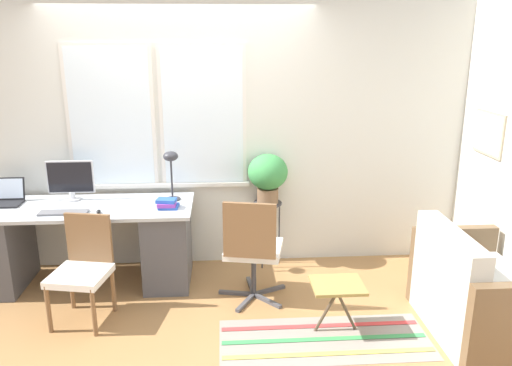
% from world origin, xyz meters
% --- Properties ---
extents(ground_plane, '(14.00, 14.00, 0.00)m').
position_xyz_m(ground_plane, '(0.00, 0.00, 0.00)').
color(ground_plane, '#9E7042').
extents(wall_back_with_window, '(9.00, 0.12, 2.70)m').
position_xyz_m(wall_back_with_window, '(-0.01, 0.80, 1.35)').
color(wall_back_with_window, silver).
rests_on(wall_back_with_window, ground_plane).
extents(wall_right_with_picture, '(0.08, 9.00, 2.70)m').
position_xyz_m(wall_right_with_picture, '(2.78, 0.00, 1.35)').
color(wall_right_with_picture, silver).
rests_on(wall_right_with_picture, ground_plane).
extents(desk, '(1.98, 0.73, 0.76)m').
position_xyz_m(desk, '(-0.90, 0.36, 0.41)').
color(desk, '#B2B7BC').
rests_on(desk, ground_plane).
extents(laptop, '(0.29, 0.25, 0.22)m').
position_xyz_m(laptop, '(-1.59, 0.49, 0.81)').
color(laptop, black).
rests_on(laptop, desk).
extents(monitor, '(0.42, 0.15, 0.37)m').
position_xyz_m(monitor, '(-1.02, 0.56, 0.96)').
color(monitor, silver).
rests_on(monitor, desk).
extents(keyboard, '(0.41, 0.12, 0.02)m').
position_xyz_m(keyboard, '(-0.99, 0.17, 0.77)').
color(keyboard, slate).
rests_on(keyboard, desk).
extents(mouse, '(0.04, 0.06, 0.03)m').
position_xyz_m(mouse, '(-0.69, 0.16, 0.78)').
color(mouse, black).
rests_on(mouse, desk).
extents(desk_lamp, '(0.15, 0.15, 0.46)m').
position_xyz_m(desk_lamp, '(-0.09, 0.50, 1.11)').
color(desk_lamp, '#2D2D33').
rests_on(desk_lamp, desk).
extents(book_stack, '(0.20, 0.17, 0.09)m').
position_xyz_m(book_stack, '(-0.12, 0.26, 0.80)').
color(book_stack, '#2851B2').
rests_on(book_stack, desk).
extents(desk_chair_wooden, '(0.50, 0.50, 0.85)m').
position_xyz_m(desk_chair_wooden, '(-0.76, -0.24, 0.45)').
color(desk_chair_wooden, brown).
rests_on(desk_chair_wooden, ground_plane).
extents(office_chair_swivel, '(0.61, 0.61, 0.95)m').
position_xyz_m(office_chair_swivel, '(0.62, -0.06, 0.50)').
color(office_chair_swivel, '#47474C').
rests_on(office_chair_swivel, ground_plane).
extents(couch_loveseat, '(0.72, 1.11, 0.85)m').
position_xyz_m(couch_loveseat, '(2.30, -0.66, 0.30)').
color(couch_loveseat, beige).
rests_on(couch_loveseat, ground_plane).
extents(plant_stand, '(0.28, 0.28, 0.65)m').
position_xyz_m(plant_stand, '(0.81, 0.67, 0.58)').
color(plant_stand, '#333338').
rests_on(plant_stand, ground_plane).
extents(potted_plant, '(0.39, 0.39, 0.48)m').
position_xyz_m(potted_plant, '(0.81, 0.67, 0.94)').
color(potted_plant, brown).
rests_on(potted_plant, plant_stand).
extents(floor_rug_striped, '(1.60, 0.64, 0.01)m').
position_xyz_m(floor_rug_striped, '(1.13, -0.70, 0.00)').
color(floor_rug_striped, gray).
rests_on(floor_rug_striped, ground_plane).
extents(folding_stool, '(0.40, 0.34, 0.41)m').
position_xyz_m(folding_stool, '(1.24, -0.57, 0.37)').
color(folding_stool, olive).
rests_on(folding_stool, ground_plane).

